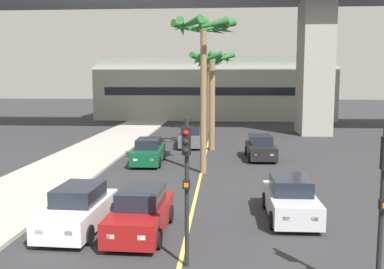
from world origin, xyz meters
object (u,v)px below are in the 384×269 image
car_queue_fifth (191,138)px  palm_tree_mid_median (209,70)px  car_queue_fourth (78,210)px  palm_tree_near_median (204,43)px  traffic_light_right_far_corner (384,191)px  car_queue_front (148,152)px  traffic_light_median_near (187,173)px  car_queue_third (261,148)px  palm_tree_far_median (212,73)px  car_queue_sixth (290,199)px  car_queue_second (141,213)px

car_queue_fifth → palm_tree_mid_median: 10.93m
car_queue_fourth → palm_tree_near_median: size_ratio=0.49×
palm_tree_near_median → traffic_light_right_far_corner: bearing=-71.2°
car_queue_fourth → car_queue_fifth: 19.29m
car_queue_front → traffic_light_median_near: 15.51m
car_queue_third → palm_tree_far_median: size_ratio=0.57×
palm_tree_mid_median → car_queue_fifth: bearing=-96.3°
traffic_light_right_far_corner → palm_tree_mid_median: palm_tree_mid_median is taller
car_queue_sixth → palm_tree_near_median: size_ratio=0.48×
palm_tree_near_median → palm_tree_far_median: (0.23, 8.26, -1.54)m
car_queue_second → car_queue_sixth: 5.76m
car_queue_second → car_queue_fifth: (0.28, 19.34, 0.00)m
car_queue_second → palm_tree_far_median: (1.93, 18.09, 4.95)m
car_queue_fifth → palm_tree_mid_median: palm_tree_mid_median is taller
car_queue_third → palm_tree_near_median: 8.77m
car_queue_fourth → palm_tree_near_median: bearing=67.6°
palm_tree_near_median → car_queue_front: bearing=144.7°
palm_tree_mid_median → car_queue_third: bearing=-74.6°
palm_tree_far_median → car_queue_third: bearing=-46.9°
car_queue_front → car_queue_third: 7.45m
car_queue_sixth → traffic_light_median_near: size_ratio=0.98×
car_queue_front → palm_tree_mid_median: (3.18, 16.47, 5.35)m
car_queue_third → traffic_light_right_far_corner: bearing=-86.3°
car_queue_second → palm_tree_near_median: bearing=80.2°
car_queue_front → car_queue_second: bearing=-81.5°
traffic_light_median_near → palm_tree_mid_median: 31.59m
car_queue_front → palm_tree_mid_median: palm_tree_mid_median is taller
traffic_light_median_near → traffic_light_right_far_corner: same height
car_queue_second → traffic_light_median_near: (1.79, -2.60, 1.99)m
car_queue_third → car_queue_fourth: 16.17m
car_queue_fourth → palm_tree_mid_median: bearing=82.9°
car_queue_third → palm_tree_near_median: (-3.57, -4.70, 6.49)m
car_queue_front → car_queue_sixth: bearing=-54.9°
traffic_light_median_near → palm_tree_far_median: 20.90m
car_queue_fourth → traffic_light_median_near: bearing=-34.8°
traffic_light_median_near → palm_tree_far_median: palm_tree_far_median is taller
palm_tree_near_median → traffic_light_median_near: bearing=-89.6°
car_queue_second → palm_tree_near_median: (1.70, 9.83, 6.49)m
palm_tree_mid_median → car_queue_second: bearing=-92.6°
traffic_light_median_near → traffic_light_right_far_corner: (4.70, -1.62, 0.00)m
car_queue_fifth → palm_tree_mid_median: (1.05, 9.48, 5.35)m
car_queue_fourth → car_queue_fifth: size_ratio=1.00×
car_queue_fifth → palm_tree_far_median: 5.37m
car_queue_second → palm_tree_near_median: palm_tree_near_median is taller
car_queue_third → palm_tree_near_median: size_ratio=0.48×
car_queue_fifth → car_queue_sixth: bearing=-73.6°
car_queue_second → car_queue_sixth: bearing=21.3°
car_queue_sixth → car_queue_fifth: bearing=106.4°
car_queue_sixth → traffic_light_right_far_corner: (1.12, -6.32, 1.99)m
car_queue_front → car_queue_fourth: bearing=-91.9°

